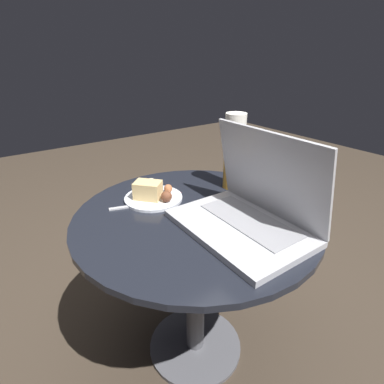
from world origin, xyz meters
name	(u,v)px	position (x,y,z in m)	size (l,w,h in m)	color
ground_plane	(195,346)	(0.00, 0.00, 0.00)	(6.00, 6.00, 0.00)	#382D23
table	(196,249)	(0.00, 0.00, 0.45)	(0.72, 0.72, 0.57)	#515156
napkin	(156,194)	(-0.18, -0.03, 0.57)	(0.17, 0.15, 0.00)	#B7332D
laptop	(249,210)	(0.14, 0.07, 0.63)	(0.37, 0.26, 0.26)	#B2B2B7
beer_glass	(234,152)	(-0.08, 0.22, 0.70)	(0.07, 0.07, 0.26)	gold
snack_plate	(152,193)	(-0.16, -0.06, 0.59)	(0.19, 0.19, 0.06)	silver
fork	(144,205)	(-0.14, -0.10, 0.58)	(0.07, 0.18, 0.00)	#B2B2B7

